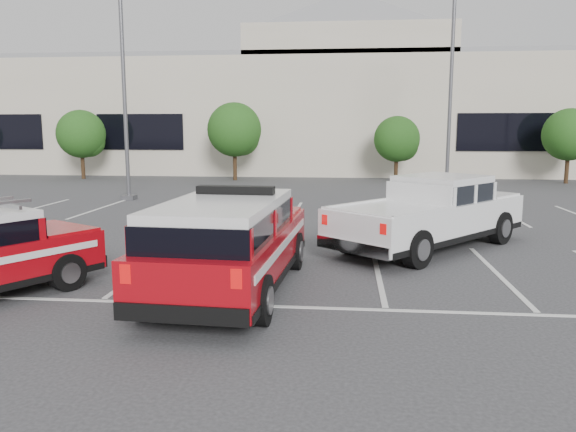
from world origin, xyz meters
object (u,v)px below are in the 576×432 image
at_px(tree_left, 83,136).
at_px(tree_mid_left, 236,132).
at_px(convention_building, 324,109).
at_px(white_pickup, 431,220).
at_px(tree_right, 571,136).
at_px(light_pole_left, 124,85).
at_px(fire_chief_suv, 230,250).
at_px(tree_mid_right, 398,141).
at_px(light_pole_mid, 451,88).

distance_m(tree_left, tree_mid_left, 10.00).
height_order(convention_building, white_pickup, convention_building).
relative_size(tree_right, light_pole_left, 0.43).
xyz_separation_m(convention_building, fire_chief_suv, (-0.53, -33.84, -3.86)).
xyz_separation_m(tree_mid_right, fire_chief_suv, (-5.44, -24.03, -1.64)).
relative_size(light_pole_left, light_pole_mid, 1.00).
relative_size(convention_building, light_pole_left, 5.86).
xyz_separation_m(tree_mid_right, tree_right, (10.00, 0.00, 0.27)).
xyz_separation_m(tree_right, light_pole_left, (-23.09, -10.05, 2.41)).
distance_m(convention_building, light_pole_mid, 17.27).
bearing_deg(fire_chief_suv, light_pole_left, 122.03).
distance_m(light_pole_mid, white_pickup, 14.33).
distance_m(tree_mid_right, white_pickup, 19.50).
relative_size(light_pole_left, white_pickup, 1.62).
distance_m(tree_left, light_pole_mid, 22.86).
height_order(tree_left, tree_right, same).
relative_size(tree_mid_left, white_pickup, 0.77).
bearing_deg(fire_chief_suv, tree_mid_right, 80.58).
bearing_deg(fire_chief_suv, tree_right, 60.61).
distance_m(tree_mid_right, fire_chief_suv, 24.69).
relative_size(tree_mid_right, fire_chief_suv, 0.65).
relative_size(tree_mid_left, tree_mid_right, 1.21).
bearing_deg(light_pole_mid, light_pole_left, -165.07).
relative_size(tree_mid_right, light_pole_mid, 0.39).
height_order(tree_left, light_pole_left, light_pole_left).
bearing_deg(light_pole_mid, tree_left, 164.57).
bearing_deg(tree_left, tree_right, 0.00).
bearing_deg(tree_left, convention_building, 33.05).
relative_size(tree_mid_right, tree_right, 0.90).
height_order(tree_mid_left, fire_chief_suv, tree_mid_left).
xyz_separation_m(tree_left, tree_mid_left, (10.00, 0.00, 0.27)).
xyz_separation_m(convention_building, tree_right, (14.91, -9.82, -1.95)).
bearing_deg(fire_chief_suv, tree_mid_left, 104.08).
bearing_deg(white_pickup, tree_left, 175.67).
bearing_deg(fire_chief_suv, white_pickup, 48.36).
bearing_deg(tree_mid_left, convention_building, 62.60).
xyz_separation_m(tree_right, fire_chief_suv, (-15.44, -24.03, -1.91)).
height_order(tree_mid_right, tree_right, tree_right).
height_order(tree_left, white_pickup, tree_left).
relative_size(convention_building, tree_mid_right, 15.04).
bearing_deg(fire_chief_suv, convention_building, 92.44).
xyz_separation_m(light_pole_mid, fire_chief_suv, (-7.35, -17.98, -4.33)).
bearing_deg(tree_left, light_pole_left, -55.48).
height_order(convention_building, light_pole_mid, convention_building).
relative_size(tree_right, light_pole_mid, 0.43).
height_order(tree_left, light_pole_mid, light_pole_mid).
distance_m(fire_chief_suv, white_pickup, 6.53).
height_order(convention_building, light_pole_left, convention_building).
relative_size(tree_left, tree_mid_right, 1.11).
height_order(tree_mid_right, white_pickup, tree_mid_right).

